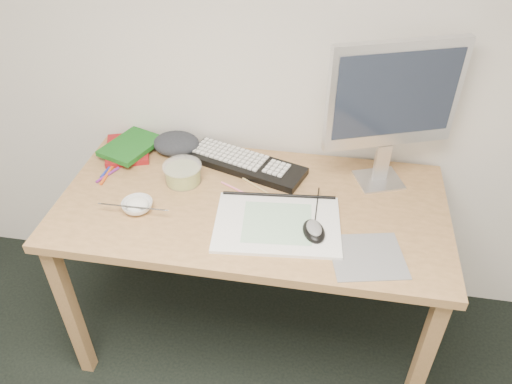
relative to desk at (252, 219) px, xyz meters
The scene contains 18 objects.
desk is the anchor object (origin of this frame).
mousepad 0.47m from the desk, 26.89° to the right, with size 0.23×0.21×0.00m, color slate.
sketchpad 0.18m from the desk, 45.26° to the right, with size 0.43×0.30×0.01m, color white.
keyboard 0.24m from the desk, 106.20° to the left, with size 0.48×0.15×0.03m, color black.
monitor 0.66m from the desk, 24.80° to the left, with size 0.46×0.20×0.55m.
mouse 0.30m from the desk, 30.58° to the right, with size 0.07×0.12×0.04m, color black.
rice_bowl 0.42m from the desk, 164.19° to the right, with size 0.11×0.11×0.03m, color white.
chopsticks 0.43m from the desk, 160.20° to the right, with size 0.02×0.02×0.24m, color silver.
fruit_tub 0.31m from the desk, 163.70° to the left, with size 0.15×0.15×0.07m, color gold.
book_red 0.62m from the desk, 156.92° to the left, with size 0.17×0.23×0.02m, color maroon.
book_green 0.60m from the desk, 156.71° to the left, with size 0.17×0.23×0.02m, color #165B19.
cloth_lump 0.48m from the desk, 142.39° to the left, with size 0.16×0.13×0.07m, color #222429.
pencil_pink 0.11m from the desk, 135.71° to the left, with size 0.01×0.01×0.18m, color pink.
pencil_tan 0.12m from the desk, 75.05° to the left, with size 0.01×0.01×0.19m, color tan.
pencil_black 0.12m from the desk, 10.64° to the left, with size 0.01×0.01×0.17m, color black.
marker_blue 0.61m from the desk, behind, with size 0.01×0.01×0.12m, color #1E2EA3.
marker_orange 0.59m from the desk, behind, with size 0.01×0.01×0.13m, color #D95119.
marker_purple 0.59m from the desk, behind, with size 0.01×0.01×0.11m, color #722382.
Camera 1 is at (0.30, 0.05, 1.89)m, focal length 35.00 mm.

